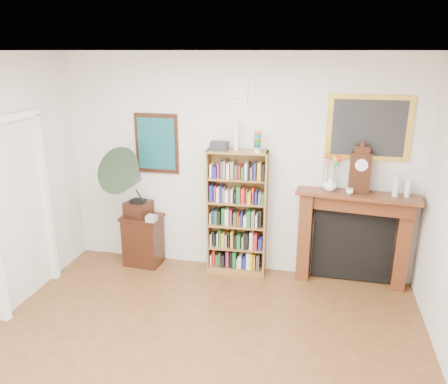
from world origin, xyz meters
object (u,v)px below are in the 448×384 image
bookshelf (237,207)px  fireplace (354,230)px  cd_stack (151,218)px  mantel_clock (360,171)px  teacup (350,191)px  flower_vase (330,184)px  bottle_left (396,186)px  bottle_right (408,188)px  side_cabinet (143,240)px  gramophone (131,178)px

bookshelf → fireplace: bearing=-1.5°
fireplace → cd_stack: (-2.53, -0.25, 0.03)m
mantel_clock → teacup: mantel_clock is taller
bookshelf → flower_vase: (1.13, 0.03, 0.37)m
bottle_left → bookshelf: bearing=179.2°
bookshelf → flower_vase: bearing=-2.1°
teacup → bottle_right: size_ratio=0.44×
flower_vase → side_cabinet: bearing=-178.2°
fireplace → gramophone: 2.85m
side_cabinet → fireplace: fireplace is taller
mantel_clock → bottle_right: (0.53, -0.04, -0.17)m
fireplace → mantel_clock: bearing=-69.9°
bottle_left → cd_stack: bearing=-176.6°
cd_stack → mantel_clock: 2.65m
gramophone → mantel_clock: size_ratio=1.76×
bookshelf → gramophone: (-1.34, -0.18, 0.34)m
mantel_clock → fireplace: bearing=112.1°
mantel_clock → bookshelf: bearing=-171.3°
mantel_clock → bottle_right: mantel_clock is taller
side_cabinet → flower_vase: flower_vase is taller
side_cabinet → teacup: size_ratio=8.03×
cd_stack → mantel_clock: mantel_clock is taller
bottle_right → fireplace: bearing=172.7°
side_cabinet → fireplace: 2.75m
bookshelf → gramophone: 1.39m
cd_stack → bottle_left: bottle_left is taller
side_cabinet → flower_vase: (2.41, 0.08, 0.94)m
cd_stack → flower_vase: flower_vase is taller
fireplace → bottle_left: bearing=-4.9°
gramophone → side_cabinet: bearing=77.7°
fireplace → gramophone: gramophone is taller
flower_vase → fireplace: bearing=4.4°
teacup → bottle_left: 0.51m
cd_stack → mantel_clock: (2.54, 0.22, 0.73)m
cd_stack → bookshelf: bearing=10.6°
side_cabinet → cd_stack: size_ratio=5.83×
gramophone → teacup: 2.69m
cd_stack → bottle_left: (2.94, 0.18, 0.58)m
mantel_clock → teacup: bearing=-132.0°
gramophone → bottle_left: size_ratio=4.10×
bookshelf → side_cabinet: (-1.28, -0.05, -0.56)m
gramophone → mantel_clock: mantel_clock is taller
bookshelf → bottle_left: bookshelf is taller
fireplace → mantel_clock: 0.76m
fireplace → bottle_right: bearing=-1.4°
side_cabinet → bottle_left: bearing=4.2°
fireplace → mantel_clock: (0.01, -0.03, 0.76)m
side_cabinet → mantel_clock: (2.74, 0.07, 1.12)m
fireplace → bottle_left: (0.41, -0.08, 0.61)m
flower_vase → teacup: flower_vase is taller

